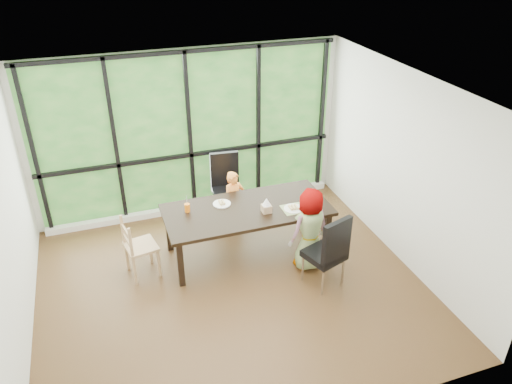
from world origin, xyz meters
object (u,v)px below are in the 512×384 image
chair_end_beech (141,246)px  dining_table (247,230)px  white_mug (313,192)px  child_older (309,230)px  green_cup (317,204)px  chair_interior_leather (324,250)px  orange_cup (187,208)px  chair_window_leather (227,188)px  plate_far (222,204)px  plate_near (293,209)px  child_toddler (234,202)px  tissue_box (266,208)px

chair_end_beech → dining_table: bearing=-100.4°
white_mug → child_older: bearing=-118.5°
green_cup → chair_interior_leather: bearing=-106.7°
chair_end_beech → orange_cup: size_ratio=7.42×
orange_cup → child_older: bearing=-27.6°
child_older → chair_window_leather: bearing=-80.5°
plate_far → plate_near: 1.03m
child_toddler → child_older: 1.42m
plate_far → white_mug: 1.37m
green_cup → white_mug: bearing=74.4°
plate_near → orange_cup: bearing=163.2°
chair_interior_leather → child_older: (-0.05, 0.41, 0.07)m
orange_cup → white_mug: bearing=-3.9°
chair_end_beech → plate_far: size_ratio=3.50×
chair_window_leather → white_mug: 1.46m
child_older → white_mug: (0.36, 0.66, 0.18)m
dining_table → plate_near: 0.76m
plate_far → chair_interior_leather: bearing=-49.5°
chair_window_leather → child_toddler: 0.41m
plate_near → orange_cup: size_ratio=2.24×
dining_table → tissue_box: (0.23, -0.18, 0.43)m
tissue_box → chair_end_beech: bearing=174.2°
child_toddler → orange_cup: (-0.82, -0.45, 0.30)m
child_toddler → chair_end_beech: bearing=-174.5°
chair_window_leather → child_older: child_older is taller
chair_window_leather → chair_interior_leather: 2.18m
chair_interior_leather → dining_table: bearing=-72.4°
child_toddler → green_cup: child_toddler is taller
child_toddler → orange_cup: size_ratio=8.34×
green_cup → child_toddler: bearing=135.8°
dining_table → plate_near: plate_near is taller
plate_near → green_cup: (0.34, -0.05, 0.04)m
dining_table → chair_interior_leather: size_ratio=2.17×
orange_cup → tissue_box: size_ratio=0.94×
orange_cup → tissue_box: 1.11m
chair_end_beech → green_cup: chair_end_beech is taller
chair_window_leather → child_toddler: size_ratio=1.07×
child_older → white_mug: 0.77m
plate_far → green_cup: green_cup is taller
plate_near → child_older: bearing=-77.2°
plate_near → orange_cup: (-1.43, 0.43, 0.05)m
child_older → green_cup: size_ratio=11.83×
child_older → plate_near: size_ratio=4.50×
child_toddler → chair_window_leather: bearing=72.5°
dining_table → child_toddler: size_ratio=2.32×
tissue_box → chair_window_leather: bearing=100.5°
dining_table → chair_window_leather: 1.06m
child_toddler → child_older: child_older is taller
chair_interior_leather → tissue_box: size_ratio=8.40×
tissue_box → plate_far: bearing=143.0°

